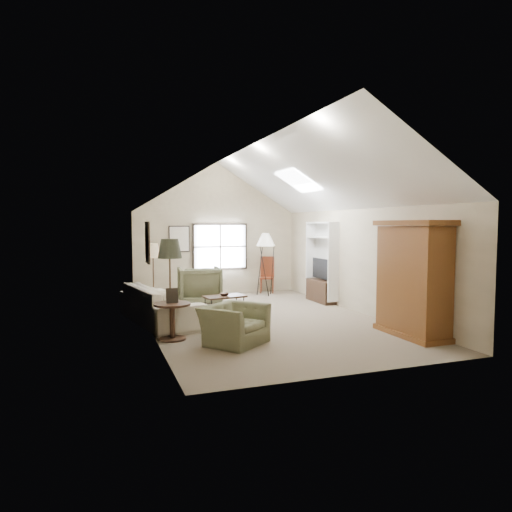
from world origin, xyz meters
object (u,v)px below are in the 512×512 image
object	(u,v)px
armoire	(413,279)
side_chair	(267,275)
side_table	(172,321)
armchair_near	(234,324)
armchair_far	(199,286)
coffee_table	(225,306)
sofa	(160,304)

from	to	relation	value
armoire	side_chair	xyz separation A→B (m)	(-0.64, 6.10, -0.54)
side_table	side_chair	size ratio (longest dim) A/B	0.61
armchair_near	armchair_far	bearing A→B (deg)	47.77
armchair_near	coffee_table	distance (m)	2.46
coffee_table	side_table	size ratio (longest dim) A/B	1.39
armchair_near	armoire	bearing A→B (deg)	-47.99
armoire	armchair_near	world-z (taller)	armoire
sofa	side_chair	size ratio (longest dim) A/B	2.43
coffee_table	sofa	bearing A→B (deg)	-174.10
armoire	armchair_far	bearing A→B (deg)	123.44
sofa	side_table	distance (m)	1.60
sofa	coffee_table	distance (m)	1.51
armchair_near	side_chair	xyz separation A→B (m)	(2.74, 5.52, 0.21)
sofa	coffee_table	bearing A→B (deg)	-95.58
sofa	armchair_near	size ratio (longest dim) A/B	2.55
armoire	coffee_table	bearing A→B (deg)	134.03
armchair_far	side_table	xyz separation A→B (m)	(-1.28, -3.46, -0.16)
sofa	coffee_table	size ratio (longest dim) A/B	2.88
side_chair	side_table	bearing A→B (deg)	-103.89
sofa	armchair_far	bearing A→B (deg)	-45.92
sofa	armchair_far	distance (m)	2.26
sofa	side_table	xyz separation A→B (m)	(0.00, -1.60, -0.06)
armchair_far	sofa	bearing A→B (deg)	61.64
sofa	armchair_near	xyz separation A→B (m)	(1.00, -2.26, -0.05)
armoire	sofa	size ratio (longest dim) A/B	0.81
armchair_near	armchair_far	distance (m)	4.13
armoire	coffee_table	xyz separation A→B (m)	(-2.89, 2.99, -0.86)
armoire	armchair_far	distance (m)	5.66
armchair_far	coffee_table	distance (m)	1.74
armchair_far	coffee_table	size ratio (longest dim) A/B	1.17
side_chair	armchair_near	bearing A→B (deg)	-92.76
side_table	armoire	bearing A→B (deg)	-15.75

